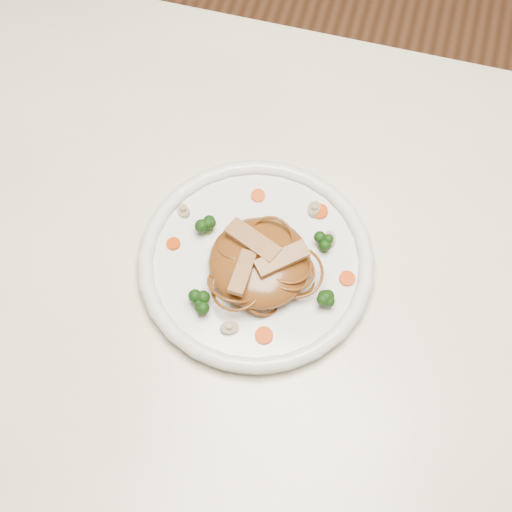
# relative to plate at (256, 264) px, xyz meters

# --- Properties ---
(ground) EXTENTS (4.00, 4.00, 0.00)m
(ground) POSITION_rel_plate_xyz_m (0.07, 0.01, -0.76)
(ground) COLOR #58331E
(ground) RESTS_ON ground
(table) EXTENTS (1.20, 0.80, 0.75)m
(table) POSITION_rel_plate_xyz_m (0.07, 0.01, -0.11)
(table) COLOR white
(table) RESTS_ON ground
(plate) EXTENTS (0.33, 0.33, 0.02)m
(plate) POSITION_rel_plate_xyz_m (0.00, 0.00, 0.00)
(plate) COLOR white
(plate) RESTS_ON table
(noodle_mound) EXTENTS (0.16, 0.16, 0.04)m
(noodle_mound) POSITION_rel_plate_xyz_m (0.01, -0.01, 0.03)
(noodle_mound) COLOR brown
(noodle_mound) RESTS_ON plate
(chicken_a) EXTENTS (0.06, 0.06, 0.01)m
(chicken_a) POSITION_rel_plate_xyz_m (0.04, -0.01, 0.05)
(chicken_a) COLOR #A1764C
(chicken_a) RESTS_ON noodle_mound
(chicken_b) EXTENTS (0.08, 0.05, 0.01)m
(chicken_b) POSITION_rel_plate_xyz_m (-0.00, 0.00, 0.05)
(chicken_b) COLOR #A1764C
(chicken_b) RESTS_ON noodle_mound
(chicken_c) EXTENTS (0.02, 0.06, 0.01)m
(chicken_c) POSITION_rel_plate_xyz_m (-0.01, -0.04, 0.05)
(chicken_c) COLOR #A1764C
(chicken_c) RESTS_ON noodle_mound
(broccoli_0) EXTENTS (0.03, 0.03, 0.03)m
(broccoli_0) POSITION_rel_plate_xyz_m (0.08, 0.04, 0.02)
(broccoli_0) COLOR #13390B
(broccoli_0) RESTS_ON plate
(broccoli_1) EXTENTS (0.03, 0.03, 0.03)m
(broccoli_1) POSITION_rel_plate_xyz_m (-0.07, 0.03, 0.02)
(broccoli_1) COLOR #13390B
(broccoli_1) RESTS_ON plate
(broccoli_2) EXTENTS (0.03, 0.03, 0.03)m
(broccoli_2) POSITION_rel_plate_xyz_m (-0.05, -0.08, 0.02)
(broccoli_2) COLOR #13390B
(broccoli_2) RESTS_ON plate
(broccoli_3) EXTENTS (0.03, 0.03, 0.03)m
(broccoli_3) POSITION_rel_plate_xyz_m (0.10, -0.03, 0.02)
(broccoli_3) COLOR #13390B
(broccoli_3) RESTS_ON plate
(carrot_0) EXTENTS (0.03, 0.03, 0.00)m
(carrot_0) POSITION_rel_plate_xyz_m (0.06, 0.09, 0.01)
(carrot_0) COLOR red
(carrot_0) RESTS_ON plate
(carrot_1) EXTENTS (0.02, 0.02, 0.00)m
(carrot_1) POSITION_rel_plate_xyz_m (-0.11, -0.00, 0.01)
(carrot_1) COLOR red
(carrot_1) RESTS_ON plate
(carrot_2) EXTENTS (0.03, 0.03, 0.00)m
(carrot_2) POSITION_rel_plate_xyz_m (0.12, 0.00, 0.01)
(carrot_2) COLOR red
(carrot_2) RESTS_ON plate
(carrot_3) EXTENTS (0.02, 0.02, 0.00)m
(carrot_3) POSITION_rel_plate_xyz_m (-0.02, 0.09, 0.01)
(carrot_3) COLOR red
(carrot_3) RESTS_ON plate
(carrot_4) EXTENTS (0.03, 0.03, 0.00)m
(carrot_4) POSITION_rel_plate_xyz_m (0.04, -0.10, 0.01)
(carrot_4) COLOR red
(carrot_4) RESTS_ON plate
(mushroom_0) EXTENTS (0.03, 0.03, 0.01)m
(mushroom_0) POSITION_rel_plate_xyz_m (-0.01, -0.10, 0.01)
(mushroom_0) COLOR tan
(mushroom_0) RESTS_ON plate
(mushroom_1) EXTENTS (0.03, 0.03, 0.01)m
(mushroom_1) POSITION_rel_plate_xyz_m (0.08, 0.05, 0.01)
(mushroom_1) COLOR tan
(mushroom_1) RESTS_ON plate
(mushroom_2) EXTENTS (0.03, 0.03, 0.01)m
(mushroom_2) POSITION_rel_plate_xyz_m (-0.11, 0.04, 0.01)
(mushroom_2) COLOR tan
(mushroom_2) RESTS_ON plate
(mushroom_3) EXTENTS (0.03, 0.03, 0.01)m
(mushroom_3) POSITION_rel_plate_xyz_m (0.05, 0.09, 0.01)
(mushroom_3) COLOR tan
(mushroom_3) RESTS_ON plate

